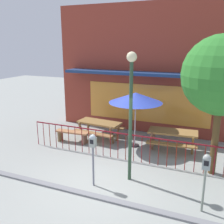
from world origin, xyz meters
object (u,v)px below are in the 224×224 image
Objects in this scene: parking_meter_far at (93,147)px; street_tree at (222,76)px; picnic_table_right at (173,135)px; street_lamp at (131,99)px; picnic_table_left at (99,125)px; parking_meter_near at (206,168)px; patio_umbrella at (136,98)px; patio_bench at (72,134)px.

street_tree is at bearing 33.65° from parking_meter_far.
parking_meter_far is at bearing -115.88° from picnic_table_right.
parking_meter_far is 0.37× the size of street_tree.
picnic_table_right is 0.51× the size of street_lamp.
picnic_table_left is at bearing 163.69° from street_tree.
parking_meter_far is at bearing -67.42° from picnic_table_left.
parking_meter_near is at bearing -94.19° from street_tree.
picnic_table_right is at bearing 5.91° from patio_umbrella.
patio_umbrella reaches higher than patio_bench.
patio_bench is 5.94m from parking_meter_near.
picnic_table_left is 1.23× the size of parking_meter_far.
picnic_table_right reaches higher than patio_bench.
picnic_table_left is at bearing 112.58° from parking_meter_far.
street_lamp is (-0.81, -2.67, 1.85)m from picnic_table_right.
street_tree is (2.91, -1.17, 1.10)m from patio_umbrella.
street_lamp is (3.12, -1.91, 2.11)m from patio_bench.
parking_meter_near is at bearing -1.02° from parking_meter_far.
patio_bench is at bearing -138.87° from picnic_table_left.
patio_umbrella reaches higher than parking_meter_far.
picnic_table_right is 1.98m from patio_umbrella.
parking_meter_near is at bearing -50.12° from patio_umbrella.
patio_umbrella reaches higher than picnic_table_right.
street_tree reaches higher than patio_bench.
patio_umbrella reaches higher than parking_meter_near.
patio_bench is (-2.48, -0.61, -1.60)m from patio_umbrella.
street_tree is (5.39, -0.56, 2.70)m from patio_bench.
parking_meter_near is at bearing -38.28° from picnic_table_left.
street_tree reaches higher than parking_meter_far.
parking_meter_near is (1.31, -3.44, 0.55)m from picnic_table_right.
patio_umbrella is 2.65m from street_lamp.
patio_bench is at bearing 152.86° from parking_meter_near.
parking_meter_near is 0.97× the size of parking_meter_far.
parking_meter_far is at bearing -49.07° from patio_bench.
street_lamp is (-2.11, 0.77, 1.30)m from parking_meter_near.
street_lamp is at bearing -49.88° from picnic_table_left.
patio_bench is (-0.87, -0.76, -0.26)m from picnic_table_left.
patio_umbrella is 0.58× the size of street_lamp.
patio_umbrella is 4.37m from parking_meter_near.
parking_meter_near reaches higher than picnic_table_right.
street_tree reaches higher than picnic_table_right.
street_tree reaches higher than patio_umbrella.
parking_meter_far is at bearing -139.38° from street_lamp.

